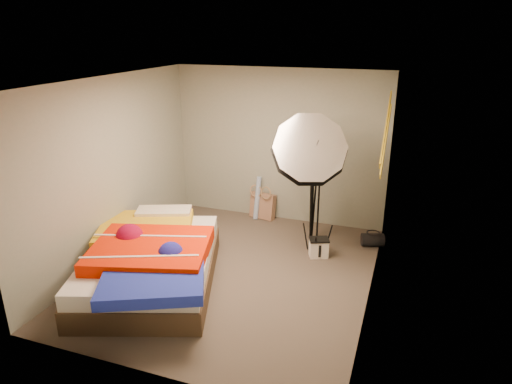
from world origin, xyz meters
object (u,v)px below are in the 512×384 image
at_px(camera_case, 319,248).
at_px(camera_tripod, 312,199).
at_px(photo_umbrella, 309,151).
at_px(duffel_bag, 373,240).
at_px(tote_bag, 263,206).
at_px(wrapping_roll, 257,198).
at_px(bed, 151,261).

xyz_separation_m(camera_case, camera_tripod, (-0.24, 0.56, 0.52)).
height_order(camera_case, photo_umbrella, photo_umbrella).
bearing_deg(photo_umbrella, duffel_bag, 34.38).
height_order(tote_bag, duffel_bag, tote_bag).
xyz_separation_m(wrapping_roll, duffel_bag, (1.97, -0.43, -0.26)).
height_order(wrapping_roll, camera_tripod, camera_tripod).
xyz_separation_m(duffel_bag, camera_tripod, (-0.93, -0.03, 0.55)).
bearing_deg(tote_bag, duffel_bag, -2.39).
distance_m(wrapping_roll, camera_tripod, 1.17).
relative_size(duffel_bag, bed, 0.12).
bearing_deg(duffel_bag, tote_bag, 148.30).
bearing_deg(duffel_bag, wrapping_roll, 150.15).
bearing_deg(camera_tripod, tote_bag, 151.98).
xyz_separation_m(wrapping_roll, photo_umbrella, (1.09, -1.04, 1.17)).
height_order(tote_bag, camera_case, tote_bag).
relative_size(tote_bag, bed, 0.17).
height_order(tote_bag, wrapping_roll, wrapping_roll).
relative_size(wrapping_roll, duffel_bag, 2.25).
bearing_deg(camera_case, camera_tripod, 90.96).
bearing_deg(duffel_bag, bed, -159.04).
xyz_separation_m(photo_umbrella, camera_tripod, (-0.05, 0.57, -0.88)).
bearing_deg(photo_umbrella, camera_tripod, 94.58).
height_order(duffel_bag, camera_tripod, camera_tripod).
xyz_separation_m(duffel_bag, bed, (-2.53, -2.01, 0.22)).
relative_size(duffel_bag, camera_tripod, 0.29).
relative_size(tote_bag, camera_case, 1.71).
bearing_deg(duffel_bag, camera_tripod, 164.49).
distance_m(wrapping_roll, duffel_bag, 2.03).
relative_size(tote_bag, wrapping_roll, 0.60).
bearing_deg(wrapping_roll, camera_case, -38.67).
xyz_separation_m(tote_bag, photo_umbrella, (1.00, -1.08, 1.32)).
distance_m(tote_bag, bed, 2.57).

